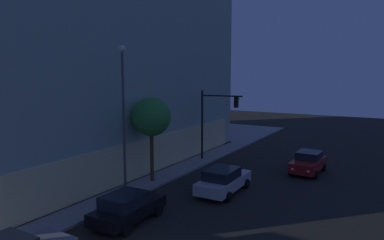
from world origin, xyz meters
The scene contains 7 objects.
modern_building centered at (11.75, 20.49, 10.50)m, with size 30.63×24.73×21.12m.
traffic_light_far_corner centered at (18.42, 6.07, 4.16)m, with size 0.56×3.71×6.04m.
street_lamp_sidewalk centered at (7.86, 7.00, 5.79)m, with size 0.44×0.44×9.16m.
sidewalk_tree centered at (10.78, 7.09, 4.64)m, with size 2.69×2.69×5.87m.
car_black centered at (4.72, 4.15, 0.81)m, with size 4.39×2.24×1.58m.
car_silver centered at (11.40, 1.88, 0.82)m, with size 4.78×2.21×1.63m.
car_red centered at (18.89, -1.81, 0.82)m, with size 4.16×2.25×1.63m.
Camera 1 is at (-8.62, -7.48, 7.58)m, focal length 33.07 mm.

